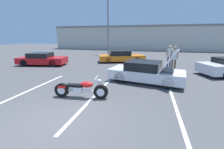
% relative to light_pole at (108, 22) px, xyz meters
% --- Properties ---
extents(ground_plane, '(80.00, 80.00, 0.00)m').
position_rel_light_pole_xyz_m(ground_plane, '(3.26, -17.36, -4.45)').
color(ground_plane, '#474749').
extents(parking_stripe_foreground, '(0.12, 5.55, 0.01)m').
position_rel_light_pole_xyz_m(parking_stripe_foreground, '(0.30, -15.24, -4.44)').
color(parking_stripe_foreground, white).
rests_on(parking_stripe_foreground, ground).
extents(parking_stripe_middle, '(0.12, 5.55, 0.01)m').
position_rel_light_pole_xyz_m(parking_stripe_middle, '(3.64, -15.24, -4.44)').
color(parking_stripe_middle, white).
rests_on(parking_stripe_middle, ground).
extents(parking_stripe_back, '(0.12, 5.55, 0.01)m').
position_rel_light_pole_xyz_m(parking_stripe_back, '(6.98, -15.24, -4.44)').
color(parking_stripe_back, white).
rests_on(parking_stripe_back, ground).
extents(far_building, '(32.00, 4.20, 4.40)m').
position_rel_light_pole_xyz_m(far_building, '(3.26, 8.50, -2.11)').
color(far_building, beige).
rests_on(far_building, ground).
extents(light_pole, '(1.21, 0.28, 8.12)m').
position_rel_light_pole_xyz_m(light_pole, '(0.00, 0.00, 0.00)').
color(light_pole, slate).
rests_on(light_pole, ground).
extents(motorcycle, '(2.34, 0.70, 0.94)m').
position_rel_light_pole_xyz_m(motorcycle, '(3.15, -15.44, -4.06)').
color(motorcycle, black).
rests_on(motorcycle, ground).
extents(show_car_hood_open, '(4.38, 2.51, 1.91)m').
position_rel_light_pole_xyz_m(show_car_hood_open, '(5.75, -12.37, -3.87)').
color(show_car_hood_open, silver).
rests_on(show_car_hood_open, ground).
extents(parked_car_mid_row, '(4.85, 3.30, 1.17)m').
position_rel_light_pole_xyz_m(parked_car_mid_row, '(3.02, -6.00, -3.90)').
color(parked_car_mid_row, orange).
rests_on(parked_car_mid_row, ground).
extents(parked_car_left_row, '(4.40, 2.49, 1.12)m').
position_rel_light_pole_xyz_m(parked_car_left_row, '(-3.58, -9.48, -3.91)').
color(parked_car_left_row, red).
rests_on(parked_car_left_row, ground).
extents(spectator_near_motorcycle, '(0.52, 0.24, 1.83)m').
position_rel_light_pole_xyz_m(spectator_near_motorcycle, '(7.45, -7.73, -3.34)').
color(spectator_near_motorcycle, '#38476B').
rests_on(spectator_near_motorcycle, ground).
extents(spectator_by_show_car, '(0.52, 0.24, 1.84)m').
position_rel_light_pole_xyz_m(spectator_by_show_car, '(7.62, -9.21, -3.34)').
color(spectator_by_show_car, brown).
rests_on(spectator_by_show_car, ground).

